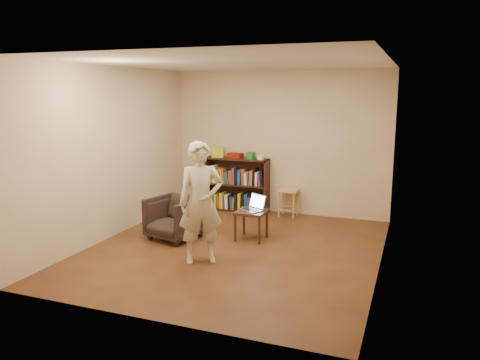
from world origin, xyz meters
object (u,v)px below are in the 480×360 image
at_px(armchair, 174,218).
at_px(stool, 288,194).
at_px(person, 201,203).
at_px(side_table, 251,216).
at_px(bookshelf, 237,187).
at_px(laptop, 253,206).

bearing_deg(armchair, stool, 69.94).
bearing_deg(person, side_table, 42.38).
bearing_deg(bookshelf, stool, -3.64).
relative_size(bookshelf, armchair, 1.67).
bearing_deg(laptop, armchair, -130.11).
bearing_deg(stool, side_table, -96.64).
relative_size(bookshelf, side_table, 2.68).
relative_size(stool, armchair, 0.69).
distance_m(bookshelf, armchair, 1.97).
relative_size(side_table, person, 0.28).
distance_m(stool, laptop, 1.47).
xyz_separation_m(armchair, laptop, (1.12, 0.43, 0.18)).
distance_m(armchair, laptop, 1.22).
xyz_separation_m(laptop, person, (-0.31, -1.18, 0.30)).
height_order(side_table, person, person).
height_order(armchair, laptop, laptop).
bearing_deg(side_table, laptop, 73.22).
bearing_deg(side_table, stool, 83.36).
relative_size(side_table, laptop, 1.06).
relative_size(armchair, side_table, 1.60).
height_order(bookshelf, armchair, bookshelf).
xyz_separation_m(bookshelf, stool, (1.01, -0.06, -0.04)).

